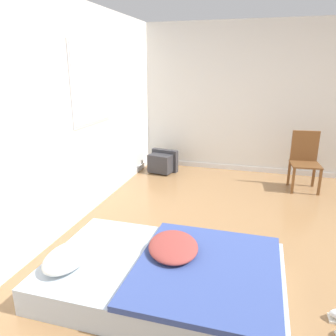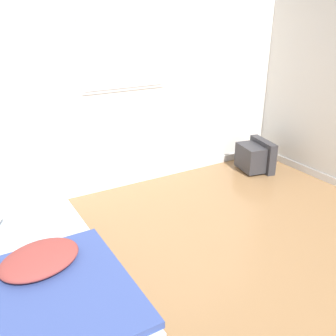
# 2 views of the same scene
# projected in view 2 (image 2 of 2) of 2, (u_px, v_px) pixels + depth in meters

# --- Properties ---
(wall_back) EXTENTS (7.89, 0.08, 2.60)m
(wall_back) POSITION_uv_depth(u_px,v_px,m) (68.00, 80.00, 3.79)
(wall_back) COLOR white
(wall_back) RESTS_ON ground_plane
(mattress_bed) EXTENTS (1.30, 2.00, 0.38)m
(mattress_bed) POSITION_uv_depth(u_px,v_px,m) (19.00, 284.00, 2.65)
(mattress_bed) COLOR silver
(mattress_bed) RESTS_ON ground_plane
(crt_tv) EXTENTS (0.43, 0.51, 0.40)m
(crt_tv) POSITION_uv_depth(u_px,v_px,m) (255.00, 156.00, 4.87)
(crt_tv) COLOR #333338
(crt_tv) RESTS_ON ground_plane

